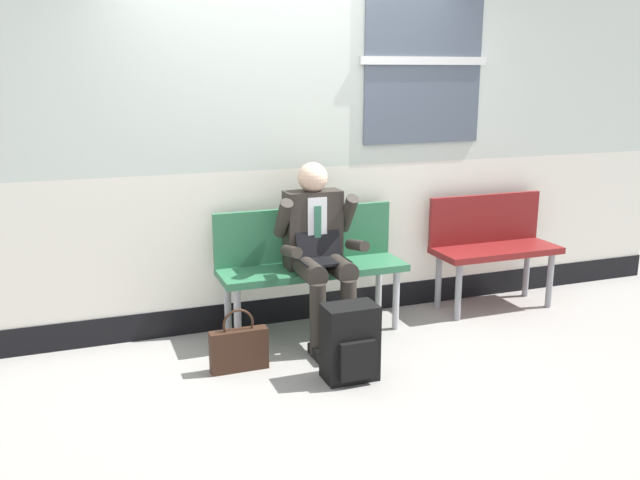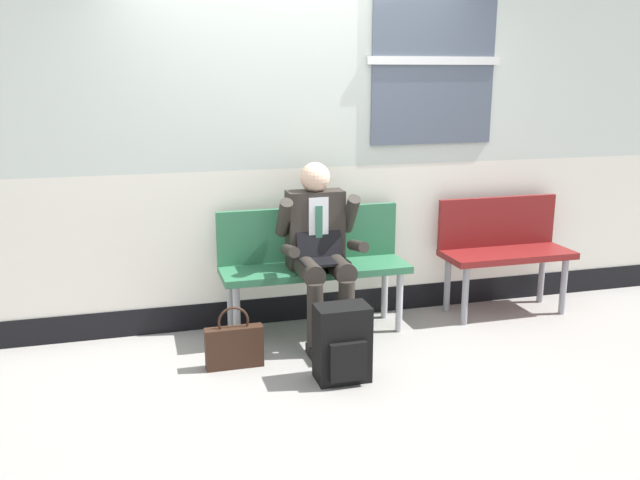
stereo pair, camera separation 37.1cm
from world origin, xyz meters
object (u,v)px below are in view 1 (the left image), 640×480
(backpack, at_px, (350,343))
(handbag, at_px, (239,348))
(bench_empty, at_px, (492,241))
(person_seated, at_px, (319,248))
(bench_with_person, at_px, (310,258))

(backpack, height_order, handbag, backpack)
(bench_empty, relative_size, handbag, 2.44)
(person_seated, bearing_deg, backpack, -93.85)
(handbag, bearing_deg, bench_with_person, 37.84)
(bench_empty, xyz_separation_m, backpack, (-1.60, -0.88, -0.30))
(bench_empty, bearing_deg, backpack, -151.36)
(bench_with_person, distance_m, backpack, 0.93)
(bench_empty, distance_m, handbag, 2.31)
(bench_with_person, relative_size, backpack, 2.81)
(person_seated, bearing_deg, bench_empty, 7.18)
(person_seated, bearing_deg, bench_with_person, 90.00)
(bench_with_person, distance_m, bench_empty, 1.56)
(bench_with_person, height_order, bench_empty, bench_with_person)
(bench_with_person, relative_size, handbag, 3.27)
(person_seated, relative_size, backpack, 2.61)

